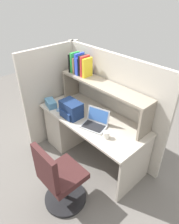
# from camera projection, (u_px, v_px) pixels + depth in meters

# --- Properties ---
(ground_plane) EXTENTS (8.00, 8.00, 0.00)m
(ground_plane) POSITION_uv_depth(u_px,v_px,m) (92.00, 156.00, 3.19)
(ground_plane) COLOR slate
(desk) EXTENTS (1.60, 0.70, 0.73)m
(desk) POSITION_uv_depth(u_px,v_px,m) (75.00, 124.00, 3.20)
(desk) COLOR beige
(desk) RESTS_ON ground_plane
(cubicle_partition_rear) EXTENTS (1.84, 0.05, 1.55)m
(cubicle_partition_rear) POSITION_uv_depth(u_px,v_px,m) (111.00, 105.00, 2.98)
(cubicle_partition_rear) COLOR #BCB5A8
(cubicle_partition_rear) RESTS_ON ground_plane
(cubicle_partition_left) EXTENTS (0.05, 1.06, 1.55)m
(cubicle_partition_left) POSITION_uv_depth(u_px,v_px,m) (54.00, 95.00, 3.25)
(cubicle_partition_left) COLOR #BCB5A8
(cubicle_partition_left) RESTS_ON ground_plane
(overhead_hutch) EXTENTS (1.44, 0.28, 0.45)m
(overhead_hutch) POSITION_uv_depth(u_px,v_px,m) (103.00, 91.00, 2.71)
(overhead_hutch) COLOR gray
(overhead_hutch) RESTS_ON desk
(reference_books_on_shelf) EXTENTS (0.32, 0.19, 0.30)m
(reference_books_on_shelf) POSITION_uv_depth(u_px,v_px,m) (81.00, 65.00, 2.86)
(reference_books_on_shelf) COLOR black
(reference_books_on_shelf) RESTS_ON overhead_hutch
(laptop) EXTENTS (0.37, 0.33, 0.22)m
(laptop) POSITION_uv_depth(u_px,v_px,m) (95.00, 122.00, 2.62)
(laptop) COLOR #B7BABF
(laptop) RESTS_ON desk
(backpack) EXTENTS (0.30, 0.23, 0.22)m
(backpack) POSITION_uv_depth(u_px,v_px,m) (71.00, 109.00, 2.77)
(backpack) COLOR navy
(backpack) RESTS_ON desk
(computer_mouse) EXTENTS (0.10, 0.12, 0.03)m
(computer_mouse) POSITION_uv_depth(u_px,v_px,m) (60.00, 109.00, 2.94)
(computer_mouse) COLOR #7299C6
(computer_mouse) RESTS_ON desk
(paper_cup) EXTENTS (0.08, 0.08, 0.08)m
(paper_cup) POSITION_uv_depth(u_px,v_px,m) (106.00, 135.00, 2.42)
(paper_cup) COLOR white
(paper_cup) RESTS_ON desk
(tissue_box) EXTENTS (0.24, 0.18, 0.10)m
(tissue_box) POSITION_uv_depth(u_px,v_px,m) (51.00, 103.00, 3.02)
(tissue_box) COLOR teal
(tissue_box) RESTS_ON desk
(office_chair) EXTENTS (0.52, 0.52, 0.93)m
(office_chair) POSITION_uv_depth(u_px,v_px,m) (60.00, 181.00, 2.32)
(office_chair) COLOR black
(office_chair) RESTS_ON ground_plane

